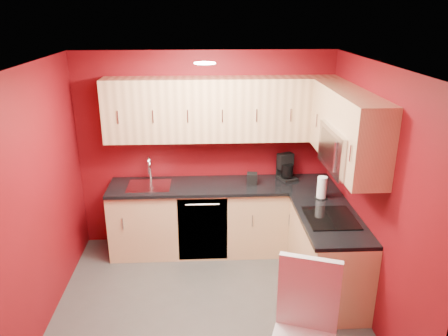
{
  "coord_description": "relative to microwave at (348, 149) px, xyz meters",
  "views": [
    {
      "loc": [
        -0.03,
        -3.81,
        2.96
      ],
      "look_at": [
        0.19,
        0.55,
        1.36
      ],
      "focal_mm": 35.0,
      "sensor_mm": 36.0,
      "label": 1
    }
  ],
  "objects": [
    {
      "name": "floor",
      "position": [
        -1.39,
        -0.2,
        -1.66
      ],
      "size": [
        3.2,
        3.2,
        0.0
      ],
      "primitive_type": "plane",
      "color": "#44413F",
      "rests_on": "ground"
    },
    {
      "name": "ceiling",
      "position": [
        -1.39,
        -0.2,
        0.84
      ],
      "size": [
        3.2,
        3.2,
        0.0
      ],
      "primitive_type": "plane",
      "rotation": [
        3.14,
        0.0,
        0.0
      ],
      "color": "white",
      "rests_on": "wall_back"
    },
    {
      "name": "wall_back",
      "position": [
        -1.39,
        1.3,
        -0.41
      ],
      "size": [
        3.2,
        0.0,
        3.2
      ],
      "primitive_type": "plane",
      "rotation": [
        1.57,
        0.0,
        0.0
      ],
      "color": "maroon",
      "rests_on": "floor"
    },
    {
      "name": "wall_front",
      "position": [
        -1.39,
        -1.7,
        -0.41
      ],
      "size": [
        3.2,
        0.0,
        3.2
      ],
      "primitive_type": "plane",
      "rotation": [
        -1.57,
        0.0,
        0.0
      ],
      "color": "maroon",
      "rests_on": "floor"
    },
    {
      "name": "wall_left",
      "position": [
        -2.99,
        -0.2,
        -0.41
      ],
      "size": [
        0.0,
        3.0,
        3.0
      ],
      "primitive_type": "plane",
      "rotation": [
        1.57,
        0.0,
        1.57
      ],
      "color": "maroon",
      "rests_on": "floor"
    },
    {
      "name": "wall_right",
      "position": [
        0.21,
        -0.2,
        -0.41
      ],
      "size": [
        0.0,
        3.0,
        3.0
      ],
      "primitive_type": "plane",
      "rotation": [
        1.57,
        0.0,
        -1.57
      ],
      "color": "maroon",
      "rests_on": "floor"
    },
    {
      "name": "base_cabinets_back",
      "position": [
        -1.19,
        1.0,
        -1.22
      ],
      "size": [
        2.8,
        0.6,
        0.87
      ],
      "primitive_type": "cube",
      "color": "#E4B682",
      "rests_on": "floor"
    },
    {
      "name": "base_cabinets_right",
      "position": [
        -0.09,
        0.05,
        -1.22
      ],
      "size": [
        0.6,
        1.3,
        0.87
      ],
      "primitive_type": "cube",
      "color": "#E4B682",
      "rests_on": "floor"
    },
    {
      "name": "countertop_back",
      "position": [
        -1.19,
        0.99,
        -0.77
      ],
      "size": [
        2.8,
        0.63,
        0.04
      ],
      "primitive_type": "cube",
      "color": "black",
      "rests_on": "base_cabinets_back"
    },
    {
      "name": "countertop_right",
      "position": [
        -0.11,
        0.04,
        -0.77
      ],
      "size": [
        0.63,
        1.27,
        0.04
      ],
      "primitive_type": "cube",
      "color": "black",
      "rests_on": "base_cabinets_right"
    },
    {
      "name": "upper_cabinets_back",
      "position": [
        -1.19,
        1.13,
        0.17
      ],
      "size": [
        2.8,
        0.35,
        0.75
      ],
      "primitive_type": "cube",
      "color": "#D9AD7B",
      "rests_on": "wall_back"
    },
    {
      "name": "upper_cabinets_right",
      "position": [
        0.03,
        0.24,
        0.23
      ],
      "size": [
        0.35,
        1.55,
        0.75
      ],
      "color": "#D9AD7B",
      "rests_on": "wall_right"
    },
    {
      "name": "microwave",
      "position": [
        0.0,
        0.0,
        0.0
      ],
      "size": [
        0.42,
        0.76,
        0.42
      ],
      "color": "silver",
      "rests_on": "upper_cabinets_right"
    },
    {
      "name": "cooktop",
      "position": [
        -0.11,
        0.0,
        -0.74
      ],
      "size": [
        0.5,
        0.55,
        0.01
      ],
      "primitive_type": "cube",
      "color": "black",
      "rests_on": "countertop_right"
    },
    {
      "name": "sink",
      "position": [
        -2.09,
        1.0,
        -0.72
      ],
      "size": [
        0.52,
        0.42,
        0.35
      ],
      "color": "silver",
      "rests_on": "countertop_back"
    },
    {
      "name": "dishwasher_front",
      "position": [
        -1.44,
        0.71,
        -1.22
      ],
      "size": [
        0.6,
        0.02,
        0.82
      ],
      "primitive_type": "cube",
      "color": "black",
      "rests_on": "base_cabinets_back"
    },
    {
      "name": "downlight",
      "position": [
        -1.39,
        0.1,
        0.82
      ],
      "size": [
        0.2,
        0.2,
        0.01
      ],
      "primitive_type": "cylinder",
      "color": "white",
      "rests_on": "ceiling"
    },
    {
      "name": "coffee_maker",
      "position": [
        -0.36,
        1.11,
        -0.59
      ],
      "size": [
        0.28,
        0.31,
        0.33
      ],
      "primitive_type": null,
      "rotation": [
        0.0,
        0.0,
        0.38
      ],
      "color": "black",
      "rests_on": "countertop_back"
    },
    {
      "name": "napkin_holder",
      "position": [
        -0.82,
        0.99,
        -0.68
      ],
      "size": [
        0.14,
        0.14,
        0.14
      ],
      "primitive_type": null,
      "rotation": [
        0.0,
        0.0,
        -0.16
      ],
      "color": "black",
      "rests_on": "countertop_back"
    },
    {
      "name": "paper_towel",
      "position": [
        -0.08,
        0.52,
        -0.62
      ],
      "size": [
        0.17,
        0.17,
        0.26
      ],
      "primitive_type": null,
      "rotation": [
        0.0,
        0.0,
        0.14
      ],
      "color": "white",
      "rests_on": "countertop_right"
    }
  ]
}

